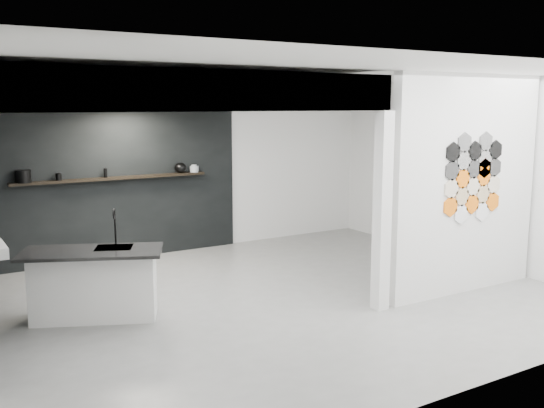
{
  "coord_description": "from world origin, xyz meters",
  "views": [
    {
      "loc": [
        -3.88,
        -6.29,
        2.41
      ],
      "look_at": [
        0.1,
        0.3,
        1.15
      ],
      "focal_mm": 40.0,
      "sensor_mm": 36.0,
      "label": 1
    }
  ],
  "objects_px": {
    "stockpot": "(23,176)",
    "bottle_dark": "(105,173)",
    "kitchen_island": "(94,283)",
    "kettle": "(180,168)",
    "utensil_cup": "(59,177)",
    "glass_bowl": "(194,169)",
    "partition_panel": "(466,185)",
    "glass_vase": "(194,168)"
  },
  "relations": [
    {
      "from": "partition_panel",
      "to": "glass_vase",
      "type": "height_order",
      "value": "partition_panel"
    },
    {
      "from": "glass_vase",
      "to": "bottle_dark",
      "type": "distance_m",
      "value": 1.47
    },
    {
      "from": "kitchen_island",
      "to": "glass_vase",
      "type": "height_order",
      "value": "glass_vase"
    },
    {
      "from": "stockpot",
      "to": "bottle_dark",
      "type": "xyz_separation_m",
      "value": [
        1.17,
        0.0,
        -0.02
      ]
    },
    {
      "from": "glass_bowl",
      "to": "bottle_dark",
      "type": "bearing_deg",
      "value": 180.0
    },
    {
      "from": "glass_vase",
      "to": "bottle_dark",
      "type": "xyz_separation_m",
      "value": [
        -1.47,
        0.0,
        0.01
      ]
    },
    {
      "from": "stockpot",
      "to": "bottle_dark",
      "type": "relative_size",
      "value": 1.55
    },
    {
      "from": "kitchen_island",
      "to": "bottle_dark",
      "type": "xyz_separation_m",
      "value": [
        0.87,
        2.45,
        0.97
      ]
    },
    {
      "from": "glass_vase",
      "to": "kettle",
      "type": "bearing_deg",
      "value": 180.0
    },
    {
      "from": "kettle",
      "to": "stockpot",
      "type": "bearing_deg",
      "value": 163.69
    },
    {
      "from": "glass_vase",
      "to": "utensil_cup",
      "type": "distance_m",
      "value": 2.16
    },
    {
      "from": "partition_panel",
      "to": "glass_vase",
      "type": "relative_size",
      "value": 22.81
    },
    {
      "from": "bottle_dark",
      "to": "glass_bowl",
      "type": "bearing_deg",
      "value": 0.0
    },
    {
      "from": "kitchen_island",
      "to": "glass_vase",
      "type": "bearing_deg",
      "value": 70.62
    },
    {
      "from": "glass_vase",
      "to": "bottle_dark",
      "type": "height_order",
      "value": "bottle_dark"
    },
    {
      "from": "kettle",
      "to": "bottle_dark",
      "type": "bearing_deg",
      "value": 163.69
    },
    {
      "from": "partition_panel",
      "to": "glass_vase",
      "type": "distance_m",
      "value": 4.39
    },
    {
      "from": "kettle",
      "to": "utensil_cup",
      "type": "height_order",
      "value": "kettle"
    },
    {
      "from": "kitchen_island",
      "to": "kettle",
      "type": "xyz_separation_m",
      "value": [
        2.09,
        2.45,
        0.99
      ]
    },
    {
      "from": "stockpot",
      "to": "bottle_dark",
      "type": "bearing_deg",
      "value": 0.0
    },
    {
      "from": "glass_bowl",
      "to": "utensil_cup",
      "type": "relative_size",
      "value": 1.37
    },
    {
      "from": "stockpot",
      "to": "utensil_cup",
      "type": "relative_size",
      "value": 2.08
    },
    {
      "from": "stockpot",
      "to": "glass_bowl",
      "type": "relative_size",
      "value": 1.52
    },
    {
      "from": "glass_bowl",
      "to": "kettle",
      "type": "bearing_deg",
      "value": 180.0
    },
    {
      "from": "glass_bowl",
      "to": "bottle_dark",
      "type": "distance_m",
      "value": 1.47
    },
    {
      "from": "bottle_dark",
      "to": "stockpot",
      "type": "bearing_deg",
      "value": 180.0
    },
    {
      "from": "partition_panel",
      "to": "kitchen_island",
      "type": "distance_m",
      "value": 4.73
    },
    {
      "from": "bottle_dark",
      "to": "utensil_cup",
      "type": "height_order",
      "value": "bottle_dark"
    },
    {
      "from": "stockpot",
      "to": "glass_vase",
      "type": "relative_size",
      "value": 1.77
    },
    {
      "from": "partition_panel",
      "to": "kitchen_island",
      "type": "bearing_deg",
      "value": 162.16
    },
    {
      "from": "partition_panel",
      "to": "stockpot",
      "type": "bearing_deg",
      "value": 140.66
    },
    {
      "from": "utensil_cup",
      "to": "glass_bowl",
      "type": "bearing_deg",
      "value": 0.0
    },
    {
      "from": "kitchen_island",
      "to": "partition_panel",
      "type": "bearing_deg",
      "value": 6.41
    },
    {
      "from": "partition_panel",
      "to": "kitchen_island",
      "type": "relative_size",
      "value": 1.66
    },
    {
      "from": "kitchen_island",
      "to": "kettle",
      "type": "relative_size",
      "value": 8.44
    },
    {
      "from": "kitchen_island",
      "to": "bottle_dark",
      "type": "distance_m",
      "value": 2.77
    },
    {
      "from": "partition_panel",
      "to": "utensil_cup",
      "type": "bearing_deg",
      "value": 137.6
    },
    {
      "from": "utensil_cup",
      "to": "stockpot",
      "type": "bearing_deg",
      "value": 180.0
    },
    {
      "from": "stockpot",
      "to": "kettle",
      "type": "xyz_separation_m",
      "value": [
        2.4,
        0.0,
        -0.0
      ]
    },
    {
      "from": "stockpot",
      "to": "glass_bowl",
      "type": "height_order",
      "value": "stockpot"
    },
    {
      "from": "stockpot",
      "to": "utensil_cup",
      "type": "distance_m",
      "value": 0.48
    },
    {
      "from": "stockpot",
      "to": "bottle_dark",
      "type": "distance_m",
      "value": 1.18
    }
  ]
}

